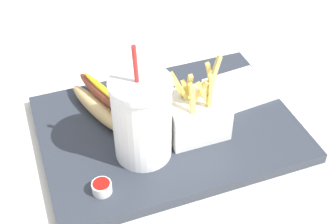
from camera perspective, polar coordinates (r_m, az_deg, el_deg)
The scene contains 8 objects.
ground_plane at distance 0.88m, azimuth -0.00°, elevation -2.94°, with size 2.40×2.40×0.02m, color silver.
food_tray at distance 0.86m, azimuth -0.00°, elevation -1.99°, with size 0.46×0.33×0.02m, color #2D333D.
soda_cup at distance 0.75m, azimuth -3.21°, elevation -0.84°, with size 0.10×0.10×0.22m.
fries_basket at distance 0.82m, azimuth 3.43°, elevation -0.27°, with size 0.11×0.08×0.15m.
hot_dog_1 at distance 0.87m, azimuth -7.88°, elevation 1.17°, with size 0.11×0.18×0.06m.
ketchup_cup_1 at distance 0.88m, azimuth 6.99°, elevation 0.57°, with size 0.03×0.03×0.02m.
ketchup_cup_2 at distance 0.75m, azimuth -8.13°, elevation -9.09°, with size 0.03×0.03×0.02m.
napkin_stack at distance 0.94m, azimuth 8.88°, elevation 2.84°, with size 0.12×0.11×0.01m, color white.
Camera 1 is at (0.22, 0.59, 0.60)m, focal length 49.69 mm.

